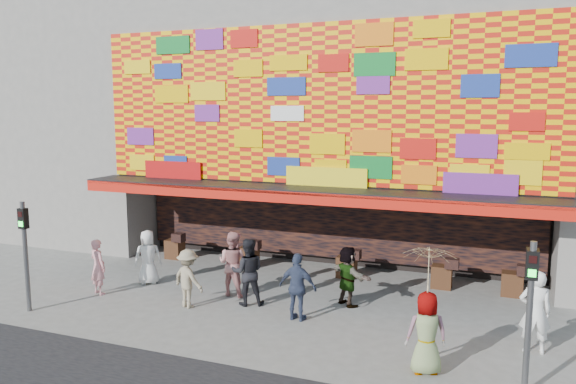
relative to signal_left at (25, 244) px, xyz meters
name	(u,v)px	position (x,y,z in m)	size (l,w,h in m)	color
ground	(261,322)	(6.20, 1.50, -1.86)	(90.00, 90.00, 0.00)	slate
shop_building	(348,114)	(6.20, 9.68, 3.37)	(15.20, 9.40, 10.00)	gray
neighbor_left	(71,96)	(-6.80, 9.50, 4.14)	(11.00, 8.00, 12.00)	gray
signal_left	(25,244)	(0.00, 0.00, 0.00)	(0.22, 0.20, 3.00)	#59595B
signal_right	(530,301)	(12.40, 0.00, 0.00)	(0.22, 0.20, 3.00)	#59595B
ped_a	(148,257)	(1.60, 3.20, -1.01)	(0.83, 0.54, 1.70)	white
ped_b	(98,267)	(0.81, 1.84, -1.03)	(0.60, 0.40, 1.65)	pink
ped_c	(248,272)	(5.32, 2.61, -0.92)	(0.92, 0.72, 1.89)	black
ped_d	(188,279)	(3.88, 1.83, -1.05)	(1.05, 0.60, 1.62)	gray
ped_e	(298,287)	(7.02, 2.01, -0.98)	(1.04, 0.43, 1.77)	#333D59
ped_f	(348,276)	(7.92, 3.57, -1.02)	(1.55, 0.50, 1.68)	gray
ped_g	(426,333)	(10.51, 0.20, -1.00)	(0.85, 0.55, 1.73)	gray
ped_h	(535,312)	(12.62, 2.09, -0.91)	(0.69, 0.45, 1.90)	white
ped_i	(233,263)	(4.56, 3.20, -0.91)	(0.92, 0.72, 1.90)	tan
parasol	(429,271)	(10.51, 0.20, 0.33)	(1.35, 1.37, 1.93)	#FFDDA0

